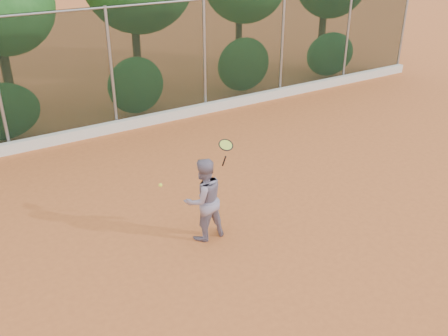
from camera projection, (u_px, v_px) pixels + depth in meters
ground at (252, 247)px, 9.40m from camera, size 80.00×80.00×0.00m
concrete_curb at (119, 126)px, 14.52m from camera, size 24.00×0.20×0.30m
tennis_player at (204, 200)px, 9.35m from camera, size 0.82×0.65×1.66m
chainlink_fence at (111, 67)px, 13.89m from camera, size 24.09×0.09×3.50m
tennis_racket at (226, 147)px, 9.07m from camera, size 0.31×0.29×0.56m
tennis_ball_in_flight at (160, 185)px, 8.23m from camera, size 0.06×0.06×0.06m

